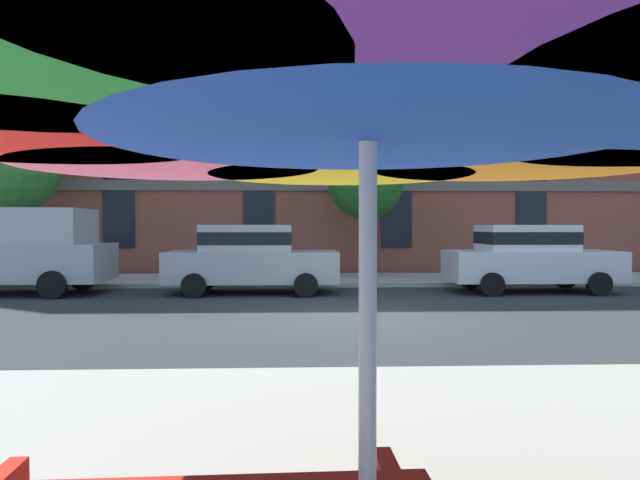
# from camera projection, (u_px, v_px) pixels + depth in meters

# --- Properties ---
(ground_plane) EXTENTS (120.00, 120.00, 0.00)m
(ground_plane) POSITION_uv_depth(u_px,v_px,m) (353.00, 315.00, 10.89)
(ground_plane) COLOR #2D3033
(sidewalk_far) EXTENTS (56.00, 3.60, 0.12)m
(sidewalk_far) POSITION_uv_depth(u_px,v_px,m) (332.00, 280.00, 17.68)
(sidewalk_far) COLOR #B2ADA3
(sidewalk_far) RESTS_ON ground
(apartment_building) EXTENTS (39.18, 12.08, 19.20)m
(apartment_building) POSITION_uv_depth(u_px,v_px,m) (321.00, 56.00, 25.64)
(apartment_building) COLOR #934C3D
(apartment_building) RESTS_ON ground
(pickup_silver) EXTENTS (5.10, 2.12, 2.20)m
(pickup_silver) POSITION_uv_depth(u_px,v_px,m) (15.00, 254.00, 14.23)
(pickup_silver) COLOR #A8AAB2
(pickup_silver) RESTS_ON ground
(sedan_silver) EXTENTS (4.40, 1.98, 1.78)m
(sedan_silver) POSITION_uv_depth(u_px,v_px,m) (251.00, 257.00, 14.47)
(sedan_silver) COLOR #A8AAB2
(sedan_silver) RESTS_ON ground
(sedan_white) EXTENTS (4.40, 1.98, 1.78)m
(sedan_white) POSITION_uv_depth(u_px,v_px,m) (529.00, 256.00, 14.76)
(sedan_white) COLOR silver
(sedan_white) RESTS_ON ground
(street_tree_middle) EXTENTS (2.43, 2.74, 4.39)m
(street_tree_middle) POSITION_uv_depth(u_px,v_px,m) (366.00, 184.00, 18.07)
(street_tree_middle) COLOR #4C3823
(street_tree_middle) RESTS_ON ground
(patio_umbrella) EXTENTS (3.76, 3.76, 2.54)m
(patio_umbrella) POSITION_uv_depth(u_px,v_px,m) (368.00, 69.00, 1.81)
(patio_umbrella) COLOR silver
(patio_umbrella) RESTS_ON ground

